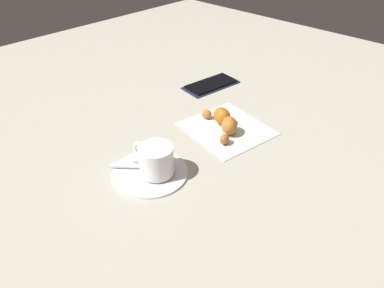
{
  "coord_description": "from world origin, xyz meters",
  "views": [
    {
      "loc": [
        -0.43,
        -0.39,
        0.43
      ],
      "look_at": [
        -0.02,
        0.0,
        0.01
      ],
      "focal_mm": 32.32,
      "sensor_mm": 36.0,
      "label": 1
    }
  ],
  "objects_px": {
    "saucer": "(151,171)",
    "croissant": "(224,121)",
    "cell_phone": "(211,84)",
    "espresso_cup": "(156,159)",
    "teaspoon": "(152,166)",
    "napkin": "(227,128)",
    "sugar_packet": "(153,159)"
  },
  "relations": [
    {
      "from": "espresso_cup",
      "to": "teaspoon",
      "type": "distance_m",
      "value": 0.03
    },
    {
      "from": "napkin",
      "to": "espresso_cup",
      "type": "bearing_deg",
      "value": -179.07
    },
    {
      "from": "espresso_cup",
      "to": "napkin",
      "type": "bearing_deg",
      "value": 0.93
    },
    {
      "from": "espresso_cup",
      "to": "cell_phone",
      "type": "height_order",
      "value": "espresso_cup"
    },
    {
      "from": "sugar_packet",
      "to": "napkin",
      "type": "distance_m",
      "value": 0.2
    },
    {
      "from": "teaspoon",
      "to": "croissant",
      "type": "bearing_deg",
      "value": -2.24
    },
    {
      "from": "saucer",
      "to": "sugar_packet",
      "type": "distance_m",
      "value": 0.03
    },
    {
      "from": "croissant",
      "to": "saucer",
      "type": "bearing_deg",
      "value": 178.82
    },
    {
      "from": "sugar_packet",
      "to": "croissant",
      "type": "distance_m",
      "value": 0.19
    },
    {
      "from": "sugar_packet",
      "to": "cell_phone",
      "type": "height_order",
      "value": "sugar_packet"
    },
    {
      "from": "sugar_packet",
      "to": "napkin",
      "type": "xyz_separation_m",
      "value": [
        0.2,
        -0.03,
        -0.01
      ]
    },
    {
      "from": "sugar_packet",
      "to": "cell_phone",
      "type": "xyz_separation_m",
      "value": [
        0.33,
        0.14,
        -0.01
      ]
    },
    {
      "from": "cell_phone",
      "to": "napkin",
      "type": "bearing_deg",
      "value": -129.51
    },
    {
      "from": "teaspoon",
      "to": "croissant",
      "type": "distance_m",
      "value": 0.2
    },
    {
      "from": "saucer",
      "to": "croissant",
      "type": "relative_size",
      "value": 1.18
    },
    {
      "from": "cell_phone",
      "to": "espresso_cup",
      "type": "bearing_deg",
      "value": -153.87
    },
    {
      "from": "teaspoon",
      "to": "cell_phone",
      "type": "distance_m",
      "value": 0.38
    },
    {
      "from": "croissant",
      "to": "cell_phone",
      "type": "xyz_separation_m",
      "value": [
        0.15,
        0.17,
        -0.02
      ]
    },
    {
      "from": "sugar_packet",
      "to": "croissant",
      "type": "height_order",
      "value": "croissant"
    },
    {
      "from": "saucer",
      "to": "teaspoon",
      "type": "relative_size",
      "value": 1.44
    },
    {
      "from": "sugar_packet",
      "to": "napkin",
      "type": "height_order",
      "value": "sugar_packet"
    },
    {
      "from": "saucer",
      "to": "napkin",
      "type": "xyz_separation_m",
      "value": [
        0.22,
        -0.01,
        -0.0
      ]
    },
    {
      "from": "saucer",
      "to": "cell_phone",
      "type": "bearing_deg",
      "value": 24.27
    },
    {
      "from": "sugar_packet",
      "to": "croissant",
      "type": "relative_size",
      "value": 0.6
    },
    {
      "from": "saucer",
      "to": "teaspoon",
      "type": "xyz_separation_m",
      "value": [
        0.01,
        0.0,
        0.01
      ]
    },
    {
      "from": "croissant",
      "to": "espresso_cup",
      "type": "bearing_deg",
      "value": -177.96
    },
    {
      "from": "espresso_cup",
      "to": "saucer",
      "type": "bearing_deg",
      "value": 113.46
    },
    {
      "from": "saucer",
      "to": "cell_phone",
      "type": "distance_m",
      "value": 0.39
    },
    {
      "from": "saucer",
      "to": "cell_phone",
      "type": "xyz_separation_m",
      "value": [
        0.36,
        0.16,
        -0.0
      ]
    },
    {
      "from": "saucer",
      "to": "teaspoon",
      "type": "bearing_deg",
      "value": 27.24
    },
    {
      "from": "teaspoon",
      "to": "croissant",
      "type": "height_order",
      "value": "croissant"
    },
    {
      "from": "saucer",
      "to": "espresso_cup",
      "type": "height_order",
      "value": "espresso_cup"
    }
  ]
}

